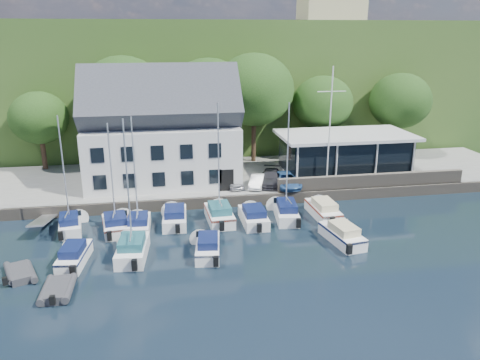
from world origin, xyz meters
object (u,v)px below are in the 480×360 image
at_px(harbor_building, 162,137).
at_px(boat_r2_2, 208,245).
at_px(car_blue, 286,179).
at_px(boat_r1_4, 219,165).
at_px(club_pavilion, 344,153).
at_px(dinghy_1, 58,288).
at_px(boat_r1_2, 135,180).
at_px(boat_r1_7, 323,208).
at_px(boat_r2_0, 74,253).
at_px(boat_r2_1, 128,192).
at_px(boat_r1_1, 112,177).
at_px(boat_r1_5, 253,215).
at_px(car_white, 257,181).
at_px(car_silver, 232,181).
at_px(car_dgrey, 271,178).
at_px(flagpole, 330,128).
at_px(boat_r1_6, 287,165).
at_px(dinghy_0, 20,272).
at_px(boat_r1_0, 65,179).
at_px(boat_r2_4, 342,233).
at_px(boat_r1_3, 175,215).

bearing_deg(harbor_building, boat_r2_2, -79.34).
relative_size(car_blue, boat_r1_4, 0.42).
bearing_deg(club_pavilion, dinghy_1, -144.57).
distance_m(boat_r1_2, boat_r1_7, 15.49).
bearing_deg(club_pavilion, boat_r2_0, -150.57).
bearing_deg(boat_r2_1, boat_r1_4, 43.61).
xyz_separation_m(boat_r1_1, boat_r1_5, (10.80, -0.15, -3.70)).
bearing_deg(car_white, car_silver, -167.22).
height_order(car_dgrey, flagpole, flagpole).
distance_m(boat_r1_4, boat_r1_5, 4.94).
relative_size(boat_r1_6, boat_r2_0, 1.63).
bearing_deg(boat_r2_2, car_white, 69.78).
relative_size(boat_r2_0, dinghy_0, 1.91).
height_order(car_white, car_dgrey, car_dgrey).
relative_size(car_silver, car_dgrey, 0.70).
height_order(boat_r1_0, boat_r1_7, boat_r1_0).
bearing_deg(car_white, dinghy_1, -116.13).
xyz_separation_m(flagpole, boat_r2_1, (-17.34, -9.74, -1.71)).
height_order(boat_r2_0, boat_r2_1, boat_r2_1).
bearing_deg(boat_r1_5, boat_r1_6, 11.65).
relative_size(club_pavilion, car_silver, 4.15).
xyz_separation_m(boat_r1_1, boat_r1_2, (1.71, -0.19, -0.22)).
bearing_deg(boat_r1_6, boat_r2_4, -54.07).
bearing_deg(car_blue, flagpole, -10.12).
distance_m(boat_r1_5, boat_r2_1, 11.12).
bearing_deg(boat_r2_1, car_silver, 57.01).
bearing_deg(club_pavilion, boat_r1_3, -155.19).
bearing_deg(boat_r2_2, boat_r1_0, 157.88).
relative_size(flagpole, boat_r1_7, 1.70).
relative_size(harbor_building, boat_r1_3, 2.39).
xyz_separation_m(car_blue, dinghy_1, (-17.67, -14.30, -1.33)).
height_order(boat_r1_0, boat_r2_0, boat_r1_0).
bearing_deg(harbor_building, flagpole, -15.66).
relative_size(harbor_building, boat_r1_4, 1.50).
bearing_deg(boat_r1_1, car_white, 16.93).
bearing_deg(flagpole, car_white, 172.46).
relative_size(boat_r2_1, boat_r2_4, 1.56).
height_order(boat_r2_2, dinghy_0, boat_r2_2).
distance_m(boat_r1_3, boat_r1_7, 12.28).
height_order(club_pavilion, car_dgrey, club_pavilion).
bearing_deg(boat_r1_1, flagpole, 6.42).
height_order(boat_r2_0, dinghy_0, boat_r2_0).
bearing_deg(boat_r1_5, dinghy_1, -147.78).
bearing_deg(boat_r2_0, boat_r2_4, 7.30).
xyz_separation_m(harbor_building, boat_r1_6, (9.75, -8.84, -0.76)).
distance_m(boat_r1_6, boat_r2_4, 7.08).
distance_m(car_silver, boat_r2_4, 12.76).
distance_m(boat_r1_5, dinghy_0, 17.31).
relative_size(car_white, boat_r1_0, 0.41).
bearing_deg(dinghy_0, boat_r1_1, 26.33).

